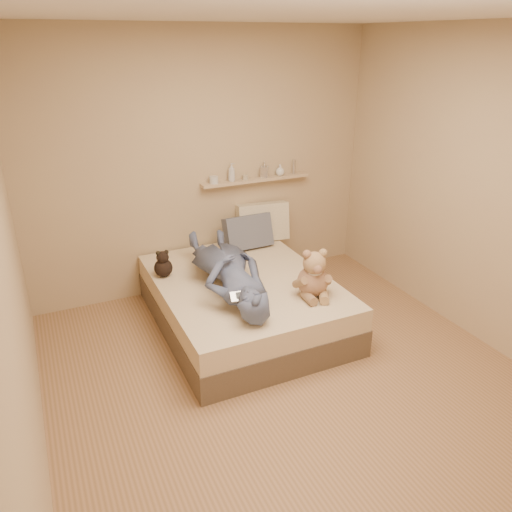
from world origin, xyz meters
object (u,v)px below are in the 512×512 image
bed (243,302)px  game_console (243,296)px  teddy_bear (314,277)px  person (228,270)px  wall_shelf (256,180)px  pillow_cream (263,222)px  dark_plush (163,265)px  pillow_grey (248,232)px

bed → game_console: (-0.25, -0.57, 0.40)m
bed → teddy_bear: size_ratio=4.37×
person → wall_shelf: bearing=-121.5°
pillow_cream → wall_shelf: (-0.04, 0.08, 0.45)m
pillow_cream → wall_shelf: bearing=119.6°
dark_plush → person: size_ratio=0.17×
game_console → teddy_bear: bearing=3.5°
game_console → pillow_grey: (0.61, 1.26, -0.00)m
bed → pillow_cream: size_ratio=3.45×
person → teddy_bear: bearing=148.5°
pillow_grey → person: size_ratio=0.33×
game_console → pillow_cream: pillow_cream is taller
bed → game_console: 0.74m
game_console → teddy_bear: (0.67, 0.04, 0.01)m
teddy_bear → pillow_grey: (-0.06, 1.22, -0.01)m
pillow_grey → wall_shelf: 0.56m
teddy_bear → person: size_ratio=0.29×
person → game_console: bearing=86.3°
game_console → person: size_ratio=0.14×
wall_shelf → person: bearing=-126.1°
wall_shelf → bed: bearing=-121.2°
person → pillow_grey: bearing=-120.0°
bed → teddy_bear: teddy_bear is taller
bed → teddy_bear: bearing=-51.8°
teddy_bear → wall_shelf: bearing=84.7°
pillow_cream → wall_shelf: wall_shelf is taller
bed → pillow_cream: pillow_cream is taller
bed → dark_plush: bearing=148.9°
dark_plush → pillow_cream: pillow_cream is taller
dark_plush → game_console: bearing=-68.2°
bed → pillow_grey: 0.87m
wall_shelf → teddy_bear: bearing=-95.3°
dark_plush → wall_shelf: (1.18, 0.53, 0.54)m
pillow_grey → bed: bearing=-117.5°
game_console → bed: bearing=66.3°
teddy_bear → bed: bearing=128.2°
dark_plush → person: person is taller
bed → person: bearing=-152.9°
teddy_bear → dark_plush: (-1.05, 0.91, -0.07)m
pillow_grey → wall_shelf: size_ratio=0.42×
dark_plush → pillow_grey: pillow_grey is taller
bed → wall_shelf: size_ratio=1.58×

